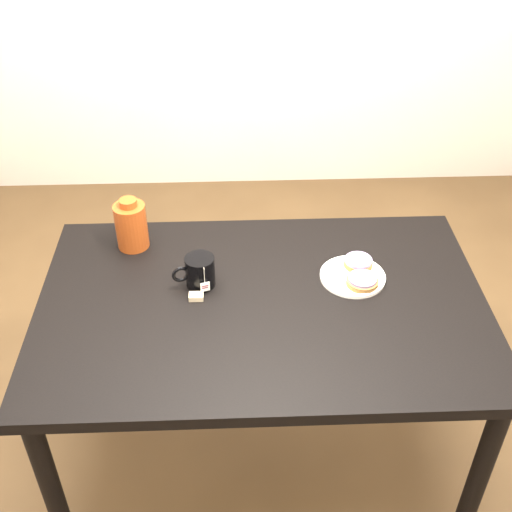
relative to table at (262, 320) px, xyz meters
name	(u,v)px	position (x,y,z in m)	size (l,w,h in m)	color
ground_plane	(261,448)	(0.00, 0.00, -0.67)	(4.00, 4.00, 0.00)	brown
table	(262,320)	(0.00, 0.00, 0.00)	(1.40, 0.90, 0.75)	black
plate	(353,276)	(0.30, 0.10, 0.09)	(0.21, 0.21, 0.02)	white
bagel_back	(358,262)	(0.32, 0.15, 0.11)	(0.11, 0.11, 0.03)	brown
bagel_front	(362,281)	(0.32, 0.05, 0.11)	(0.14, 0.14, 0.03)	brown
mug	(199,271)	(-0.20, 0.09, 0.14)	(0.15, 0.12, 0.10)	black
teabag_pouch	(196,297)	(-0.21, 0.02, 0.09)	(0.04, 0.03, 0.02)	#C6B793
bagel_package	(131,225)	(-0.43, 0.31, 0.17)	(0.14, 0.14, 0.19)	#63230D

